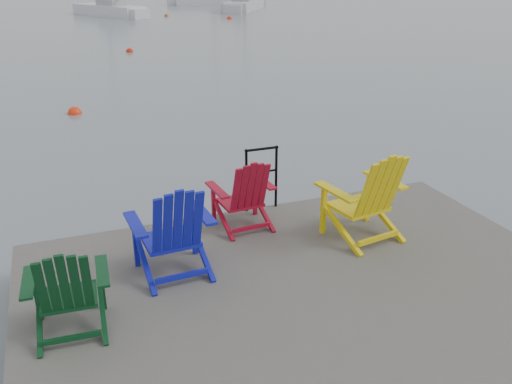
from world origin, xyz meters
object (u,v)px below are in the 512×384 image
object	(u,v)px
sailboat_far	(218,1)
buoy_c	(229,19)
chair_green	(67,289)
chair_red	(244,193)
handrail	(261,172)
buoy_b	(130,52)
sailboat_near	(110,11)
buoy_a	(75,114)
chair_blue	(173,229)
chair_yellow	(367,195)
sailboat_mid	(244,6)
buoy_d	(166,16)

from	to	relation	value
sailboat_far	buoy_c	world-z (taller)	sailboat_far
chair_green	chair_red	size ratio (longest dim) A/B	0.99
handrail	buoy_c	bearing A→B (deg)	72.45
chair_red	buoy_b	size ratio (longest dim) A/B	2.86
sailboat_near	buoy_a	distance (m)	31.41
chair_green	chair_red	xyz separation A→B (m)	(2.24, 1.50, 0.01)
chair_green	chair_blue	size ratio (longest dim) A/B	0.86
chair_yellow	sailboat_mid	world-z (taller)	sailboat_mid
chair_red	buoy_d	distance (m)	38.72
chair_red	sailboat_near	size ratio (longest dim) A/B	0.09
chair_blue	sailboat_mid	size ratio (longest dim) A/B	0.10
chair_green	buoy_d	world-z (taller)	chair_green
sailboat_near	buoy_b	xyz separation A→B (m)	(-1.56, -20.22, -0.36)
chair_red	sailboat_mid	bearing A→B (deg)	66.01
chair_green	buoy_a	distance (m)	10.57
handrail	buoy_a	bearing A→B (deg)	103.44
handrail	chair_blue	world-z (taller)	chair_blue
handrail	buoy_b	world-z (taller)	handrail
buoy_a	buoy_b	bearing A→B (deg)	73.94
buoy_b	buoy_d	world-z (taller)	buoy_d
sailboat_far	buoy_b	distance (m)	33.06
chair_red	buoy_a	size ratio (longest dim) A/B	2.54
handrail	chair_yellow	distance (m)	1.57
buoy_b	sailboat_mid	bearing A→B (deg)	58.62
handrail	chair_green	size ratio (longest dim) A/B	0.95
chair_yellow	buoy_a	world-z (taller)	chair_yellow
handrail	chair_blue	size ratio (longest dim) A/B	0.82
sailboat_near	buoy_d	xyz separation A→B (m)	(4.07, -2.03, -0.36)
chair_green	sailboat_far	size ratio (longest dim) A/B	0.08
chair_green	sailboat_mid	bearing A→B (deg)	71.58
sailboat_near	buoy_c	distance (m)	10.00
chair_green	buoy_b	bearing A→B (deg)	83.27
buoy_d	chair_blue	bearing A→B (deg)	-101.99
handrail	chair_yellow	xyz separation A→B (m)	(0.88, -1.30, 0.04)
sailboat_mid	sailboat_near	bearing A→B (deg)	-139.08
sailboat_mid	buoy_d	world-z (taller)	sailboat_mid
buoy_a	buoy_d	world-z (taller)	buoy_a
buoy_a	buoy_c	bearing A→B (deg)	63.19
sailboat_far	buoy_a	size ratio (longest dim) A/B	31.27
chair_blue	buoy_c	bearing A→B (deg)	67.57
chair_green	sailboat_mid	xyz separation A→B (m)	(17.28, 43.52, -0.62)
chair_green	buoy_d	distance (m)	40.64
buoy_a	chair_red	bearing A→B (deg)	-79.88
chair_blue	buoy_c	world-z (taller)	chair_blue
chair_red	buoy_c	xyz separation A→B (m)	(11.03, 34.01, -0.99)
chair_red	buoy_d	xyz separation A→B (m)	(7.15, 38.04, -0.99)
chair_red	chair_yellow	size ratio (longest dim) A/B	0.83
chair_blue	sailboat_far	bearing A→B (deg)	69.11
chair_red	sailboat_far	size ratio (longest dim) A/B	0.08
sailboat_mid	sailboat_far	distance (m)	7.97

